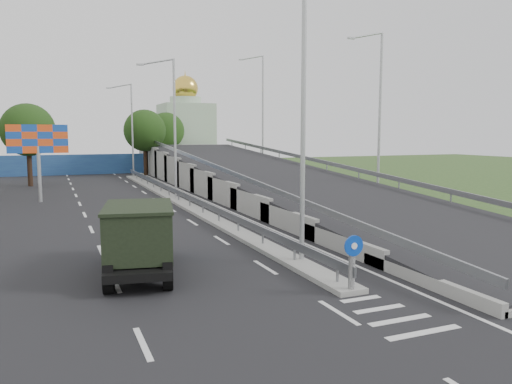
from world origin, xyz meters
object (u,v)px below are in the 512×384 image
lamp_post_far (130,125)px  lamp_post_mid (172,121)px  church (186,130)px  dump_truck (140,234)px  sign_bollard (352,262)px  lamp_post_near (299,108)px  billboard (38,143)px

lamp_post_far → lamp_post_mid: bearing=-90.0°
lamp_post_mid → church: bearing=73.8°
dump_truck → sign_bollard: bearing=-31.3°
lamp_post_mid → lamp_post_far: same height
lamp_post_mid → dump_truck: 20.13m
lamp_post_mid → church: 35.41m
lamp_post_mid → dump_truck: size_ratio=1.69×
lamp_post_near → lamp_post_far: size_ratio=1.00×
church → lamp_post_near: bearing=-100.4°
sign_bollard → lamp_post_far: size_ratio=0.17×
billboard → church: bearing=59.3°
sign_bollard → lamp_post_mid: (0.11, 23.83, 4.77)m
lamp_post_mid → lamp_post_far: bearing=90.0°
church → lamp_post_far: bearing=-125.2°
lamp_post_near → lamp_post_mid: (0.00, 20.00, 0.00)m
sign_bollard → lamp_post_far: 44.08m
lamp_post_near → sign_bollard: bearing=-91.6°
church → sign_bollard: bearing=-99.8°
dump_truck → lamp_post_near: bearing=-0.9°
sign_bollard → billboard: bearing=109.2°
sign_bollard → church: bearing=80.2°
lamp_post_mid → sign_bollard: bearing=-90.3°
church → dump_truck: size_ratio=2.31×
lamp_post_mid → church: size_ratio=0.73×
sign_bollard → billboard: size_ratio=0.30×
sign_bollard → church: size_ratio=0.12×
lamp_post_mid → dump_truck: lamp_post_mid is taller
dump_truck → billboard: bearing=110.6°
lamp_post_near → billboard: (-9.11, 22.00, -1.62)m
sign_bollard → lamp_post_near: size_ratio=0.17×
billboard → dump_truck: 21.30m
billboard → dump_truck: billboard is taller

